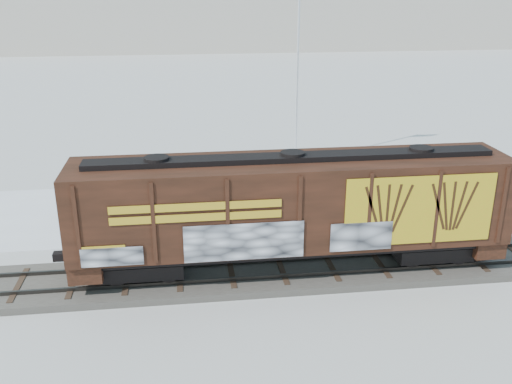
{
  "coord_description": "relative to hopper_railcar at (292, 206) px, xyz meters",
  "views": [
    {
      "loc": [
        -3.6,
        -19.82,
        10.93
      ],
      "look_at": [
        -0.63,
        3.0,
        2.46
      ],
      "focal_mm": 40.0,
      "sensor_mm": 36.0,
      "label": 1
    }
  ],
  "objects": [
    {
      "name": "ground",
      "position": [
        -0.34,
        0.01,
        -2.95
      ],
      "size": [
        500.0,
        500.0,
        0.0
      ],
      "primitive_type": "plane",
      "color": "white",
      "rests_on": "ground"
    },
    {
      "name": "rail_track",
      "position": [
        -0.34,
        0.01,
        -2.8
      ],
      "size": [
        50.0,
        3.4,
        0.43
      ],
      "color": "#59544C",
      "rests_on": "ground"
    },
    {
      "name": "parking_strip",
      "position": [
        -0.34,
        7.51,
        -2.93
      ],
      "size": [
        40.0,
        8.0,
        0.03
      ],
      "primitive_type": "cube",
      "color": "white",
      "rests_on": "ground"
    },
    {
      "name": "hopper_railcar",
      "position": [
        0.0,
        0.0,
        0.0
      ],
      "size": [
        16.51,
        3.06,
        4.54
      ],
      "color": "black",
      "rests_on": "rail_track"
    },
    {
      "name": "flagpole",
      "position": [
        3.16,
        14.48,
        1.61
      ],
      "size": [
        2.3,
        0.9,
        12.19
      ],
      "color": "silver",
      "rests_on": "ground"
    },
    {
      "name": "car_silver",
      "position": [
        -8.04,
        6.78,
        -2.23
      ],
      "size": [
        4.33,
        2.69,
        1.37
      ],
      "primitive_type": "imported",
      "rotation": [
        0.0,
        0.0,
        1.29
      ],
      "color": "#A4A7AB",
      "rests_on": "parking_strip"
    },
    {
      "name": "car_white",
      "position": [
        -5.1,
        5.51,
        -2.12
      ],
      "size": [
        5.09,
        3.35,
        1.59
      ],
      "primitive_type": "imported",
      "rotation": [
        0.0,
        0.0,
        1.95
      ],
      "color": "white",
      "rests_on": "parking_strip"
    },
    {
      "name": "car_dark",
      "position": [
        6.54,
        6.95,
        -2.13
      ],
      "size": [
        5.66,
        2.89,
        1.57
      ],
      "primitive_type": "imported",
      "rotation": [
        0.0,
        0.0,
        1.7
      ],
      "color": "#212329",
      "rests_on": "parking_strip"
    }
  ]
}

